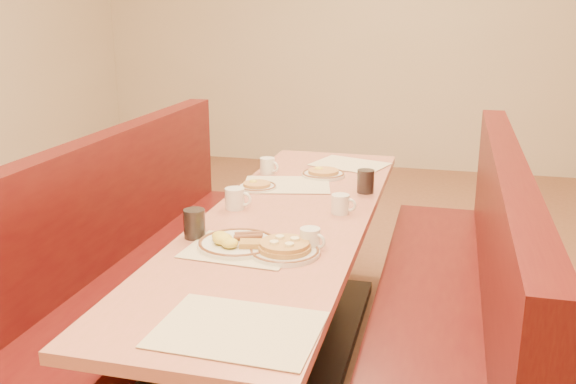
% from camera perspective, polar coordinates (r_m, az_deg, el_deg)
% --- Properties ---
extents(ground, '(8.00, 8.00, 0.00)m').
position_cam_1_polar(ground, '(3.08, -0.13, -15.49)').
color(ground, '#9E6647').
rests_on(ground, ground).
extents(diner_table, '(0.70, 2.50, 0.75)m').
position_cam_1_polar(diner_table, '(2.90, -0.13, -9.20)').
color(diner_table, black).
rests_on(diner_table, ground).
extents(booth_left, '(0.55, 2.50, 1.05)m').
position_cam_1_polar(booth_left, '(3.15, -13.25, -7.75)').
color(booth_left, '#4C3326').
rests_on(booth_left, ground).
extents(booth_right, '(0.55, 2.50, 1.05)m').
position_cam_1_polar(booth_right, '(2.83, 14.63, -10.72)').
color(booth_right, '#4C3326').
rests_on(booth_right, ground).
extents(placemat_near_left, '(0.41, 0.32, 0.00)m').
position_cam_1_polar(placemat_near_left, '(2.39, -4.21, -5.08)').
color(placemat_near_left, beige).
rests_on(placemat_near_left, diner_table).
extents(placemat_near_right, '(0.46, 0.35, 0.00)m').
position_cam_1_polar(placemat_near_right, '(1.84, -4.48, -12.05)').
color(placemat_near_right, beige).
rests_on(placemat_near_right, diner_table).
extents(placemat_far_left, '(0.49, 0.41, 0.00)m').
position_cam_1_polar(placemat_far_left, '(3.22, -0.11, 0.67)').
color(placemat_far_left, beige).
rests_on(placemat_far_left, diner_table).
extents(placemat_far_right, '(0.47, 0.40, 0.00)m').
position_cam_1_polar(placemat_far_right, '(3.65, 5.52, 2.48)').
color(placemat_far_right, beige).
rests_on(placemat_far_right, diner_table).
extents(pancake_plate, '(0.26, 0.26, 0.06)m').
position_cam_1_polar(pancake_plate, '(2.34, -0.31, -5.11)').
color(pancake_plate, white).
rests_on(pancake_plate, diner_table).
extents(eggs_plate, '(0.30, 0.30, 0.06)m').
position_cam_1_polar(eggs_plate, '(2.41, -4.60, -4.51)').
color(eggs_plate, white).
rests_on(eggs_plate, diner_table).
extents(extra_plate_mid, '(0.23, 0.23, 0.05)m').
position_cam_1_polar(extra_plate_mid, '(3.40, 3.15, 1.67)').
color(extra_plate_mid, white).
rests_on(extra_plate_mid, diner_table).
extents(extra_plate_far, '(0.19, 0.19, 0.04)m').
position_cam_1_polar(extra_plate_far, '(3.17, -2.79, 0.54)').
color(extra_plate_far, white).
rests_on(extra_plate_far, diner_table).
extents(coffee_mug_a, '(0.10, 0.08, 0.08)m').
position_cam_1_polar(coffee_mug_a, '(2.38, 2.04, -4.17)').
color(coffee_mug_a, white).
rests_on(coffee_mug_a, diner_table).
extents(coffee_mug_b, '(0.12, 0.09, 0.09)m').
position_cam_1_polar(coffee_mug_b, '(2.85, -4.69, -0.55)').
color(coffee_mug_b, white).
rests_on(coffee_mug_b, diner_table).
extents(coffee_mug_c, '(0.11, 0.08, 0.08)m').
position_cam_1_polar(coffee_mug_c, '(2.79, 4.74, -1.05)').
color(coffee_mug_c, white).
rests_on(coffee_mug_c, diner_table).
extents(coffee_mug_d, '(0.11, 0.08, 0.09)m').
position_cam_1_polar(coffee_mug_d, '(3.44, -1.81, 2.37)').
color(coffee_mug_d, white).
rests_on(coffee_mug_d, diner_table).
extents(soda_tumbler_near, '(0.08, 0.08, 0.12)m').
position_cam_1_polar(soda_tumbler_near, '(2.52, -8.32, -2.80)').
color(soda_tumbler_near, black).
rests_on(soda_tumbler_near, diner_table).
extents(soda_tumbler_mid, '(0.08, 0.08, 0.11)m').
position_cam_1_polar(soda_tumbler_mid, '(3.11, 6.91, 0.95)').
color(soda_tumbler_mid, black).
rests_on(soda_tumbler_mid, diner_table).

